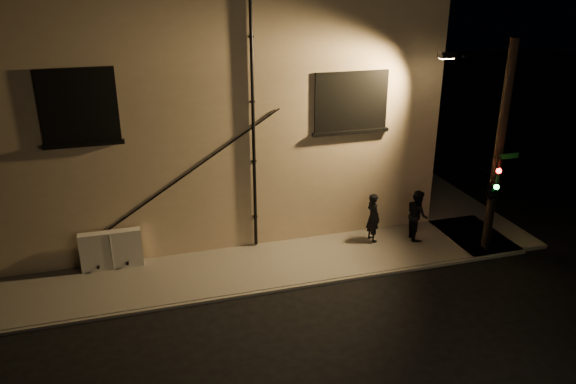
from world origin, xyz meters
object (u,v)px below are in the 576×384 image
object	(u,v)px
pedestrian_a	(373,217)
utility_cabinet	(111,250)
pedestrian_b	(417,215)
streetlamp_pole	(496,144)
traffic_signal	(492,189)

from	to	relation	value
pedestrian_a	utility_cabinet	bearing A→B (deg)	76.98
pedestrian_b	streetlamp_pole	bearing A→B (deg)	-111.55
pedestrian_a	traffic_signal	distance (m)	4.06
utility_cabinet	pedestrian_a	world-z (taller)	pedestrian_a
utility_cabinet	streetlamp_pole	size ratio (longest dim) A/B	0.27
traffic_signal	streetlamp_pole	world-z (taller)	streetlamp_pole
traffic_signal	pedestrian_b	bearing A→B (deg)	135.40
pedestrian_b	traffic_signal	xyz separation A→B (m)	(1.69, -1.66, 1.42)
pedestrian_a	pedestrian_b	distance (m)	1.60
utility_cabinet	pedestrian_b	distance (m)	10.47
streetlamp_pole	traffic_signal	bearing A→B (deg)	-118.73
pedestrian_a	pedestrian_b	xyz separation A→B (m)	(1.58, -0.28, 0.02)
utility_cabinet	streetlamp_pole	distance (m)	12.91
traffic_signal	utility_cabinet	bearing A→B (deg)	168.28
utility_cabinet	streetlamp_pole	xyz separation A→B (m)	(12.37, -2.05, 3.06)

